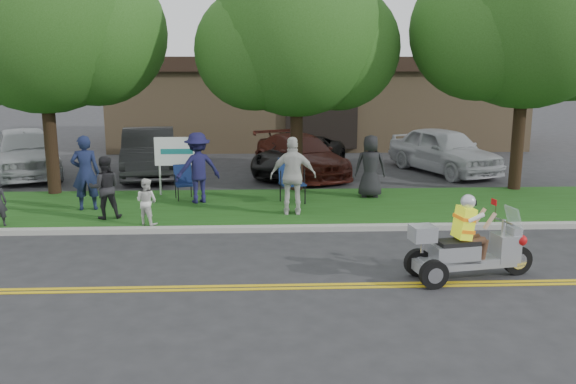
{
  "coord_description": "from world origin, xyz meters",
  "views": [
    {
      "loc": [
        -0.54,
        -10.46,
        3.85
      ],
      "look_at": [
        0.02,
        2.0,
        1.15
      ],
      "focal_mm": 38.0,
      "sensor_mm": 36.0,
      "label": 1
    }
  ],
  "objects_px": {
    "lawn_chair_a": "(291,177)",
    "parked_car_right": "(301,156)",
    "spectator_adult_left": "(86,173)",
    "spectator_adult_mid": "(105,187)",
    "parked_car_far_right": "(444,150)",
    "lawn_chair_b": "(184,180)",
    "parked_car_left": "(149,152)",
    "spectator_adult_right": "(293,176)",
    "parked_car_mid": "(300,156)",
    "parked_car_far_left": "(25,152)",
    "trike_scooter": "(467,250)"
  },
  "relations": [
    {
      "from": "spectator_adult_left",
      "to": "parked_car_mid",
      "type": "distance_m",
      "value": 7.84
    },
    {
      "from": "lawn_chair_a",
      "to": "parked_car_far_left",
      "type": "xyz_separation_m",
      "value": [
        -8.75,
        4.67,
        0.06
      ]
    },
    {
      "from": "parked_car_far_right",
      "to": "spectator_adult_mid",
      "type": "bearing_deg",
      "value": -170.07
    },
    {
      "from": "trike_scooter",
      "to": "parked_car_mid",
      "type": "bearing_deg",
      "value": 92.66
    },
    {
      "from": "spectator_adult_mid",
      "to": "parked_car_right",
      "type": "bearing_deg",
      "value": -144.72
    },
    {
      "from": "trike_scooter",
      "to": "spectator_adult_mid",
      "type": "distance_m",
      "value": 8.54
    },
    {
      "from": "parked_car_right",
      "to": "spectator_adult_mid",
      "type": "bearing_deg",
      "value": -152.62
    },
    {
      "from": "spectator_adult_mid",
      "to": "parked_car_far_left",
      "type": "bearing_deg",
      "value": -70.17
    },
    {
      "from": "lawn_chair_a",
      "to": "spectator_adult_left",
      "type": "height_order",
      "value": "spectator_adult_left"
    },
    {
      "from": "lawn_chair_b",
      "to": "parked_car_mid",
      "type": "relative_size",
      "value": 0.2
    },
    {
      "from": "parked_car_far_right",
      "to": "parked_car_mid",
      "type": "bearing_deg",
      "value": 158.59
    },
    {
      "from": "lawn_chair_a",
      "to": "parked_car_right",
      "type": "relative_size",
      "value": 0.25
    },
    {
      "from": "lawn_chair_b",
      "to": "parked_car_mid",
      "type": "distance_m",
      "value": 5.38
    },
    {
      "from": "spectator_adult_left",
      "to": "parked_car_far_right",
      "type": "relative_size",
      "value": 0.41
    },
    {
      "from": "spectator_adult_left",
      "to": "spectator_adult_right",
      "type": "relative_size",
      "value": 0.99
    },
    {
      "from": "spectator_adult_mid",
      "to": "spectator_adult_left",
      "type": "bearing_deg",
      "value": -66.64
    },
    {
      "from": "parked_car_mid",
      "to": "parked_car_right",
      "type": "height_order",
      "value": "parked_car_right"
    },
    {
      "from": "spectator_adult_left",
      "to": "parked_car_right",
      "type": "relative_size",
      "value": 0.4
    },
    {
      "from": "parked_car_right",
      "to": "lawn_chair_b",
      "type": "bearing_deg",
      "value": -154.12
    },
    {
      "from": "lawn_chair_b",
      "to": "spectator_adult_mid",
      "type": "height_order",
      "value": "spectator_adult_mid"
    },
    {
      "from": "spectator_adult_mid",
      "to": "lawn_chair_b",
      "type": "bearing_deg",
      "value": -141.79
    },
    {
      "from": "lawn_chair_a",
      "to": "spectator_adult_left",
      "type": "distance_m",
      "value": 5.3
    },
    {
      "from": "trike_scooter",
      "to": "parked_car_far_right",
      "type": "bearing_deg",
      "value": 65.64
    },
    {
      "from": "spectator_adult_left",
      "to": "parked_car_mid",
      "type": "height_order",
      "value": "spectator_adult_left"
    },
    {
      "from": "spectator_adult_left",
      "to": "parked_car_far_left",
      "type": "relative_size",
      "value": 0.39
    },
    {
      "from": "lawn_chair_a",
      "to": "lawn_chair_b",
      "type": "xyz_separation_m",
      "value": [
        -2.94,
        0.52,
        -0.14
      ]
    },
    {
      "from": "spectator_adult_right",
      "to": "parked_car_mid",
      "type": "height_order",
      "value": "spectator_adult_right"
    },
    {
      "from": "spectator_adult_mid",
      "to": "parked_car_mid",
      "type": "bearing_deg",
      "value": -143.39
    },
    {
      "from": "lawn_chair_a",
      "to": "parked_car_right",
      "type": "height_order",
      "value": "parked_car_right"
    },
    {
      "from": "spectator_adult_left",
      "to": "parked_car_far_right",
      "type": "distance_m",
      "value": 12.04
    },
    {
      "from": "trike_scooter",
      "to": "parked_car_far_right",
      "type": "distance_m",
      "value": 10.81
    },
    {
      "from": "parked_car_right",
      "to": "trike_scooter",
      "type": "bearing_deg",
      "value": -99.16
    },
    {
      "from": "spectator_adult_left",
      "to": "spectator_adult_mid",
      "type": "relative_size",
      "value": 1.26
    },
    {
      "from": "parked_car_far_left",
      "to": "parked_car_mid",
      "type": "xyz_separation_m",
      "value": [
        9.28,
        -0.04,
        -0.19
      ]
    },
    {
      "from": "lawn_chair_a",
      "to": "spectator_adult_mid",
      "type": "relative_size",
      "value": 0.78
    },
    {
      "from": "spectator_adult_left",
      "to": "parked_car_far_left",
      "type": "xyz_separation_m",
      "value": [
        -3.5,
        5.34,
        -0.23
      ]
    },
    {
      "from": "parked_car_far_left",
      "to": "parked_car_left",
      "type": "relative_size",
      "value": 1.01
    },
    {
      "from": "spectator_adult_mid",
      "to": "parked_car_far_left",
      "type": "height_order",
      "value": "parked_car_far_left"
    },
    {
      "from": "lawn_chair_a",
      "to": "parked_car_far_right",
      "type": "distance_m",
      "value": 7.24
    },
    {
      "from": "parked_car_left",
      "to": "spectator_adult_right",
      "type": "bearing_deg",
      "value": -61.34
    },
    {
      "from": "parked_car_right",
      "to": "lawn_chair_a",
      "type": "bearing_deg",
      "value": -119.0
    },
    {
      "from": "spectator_adult_left",
      "to": "lawn_chair_b",
      "type": "bearing_deg",
      "value": -162.36
    },
    {
      "from": "parked_car_far_left",
      "to": "parked_car_right",
      "type": "height_order",
      "value": "parked_car_far_left"
    },
    {
      "from": "trike_scooter",
      "to": "parked_car_right",
      "type": "bearing_deg",
      "value": 92.9
    },
    {
      "from": "parked_car_mid",
      "to": "parked_car_left",
      "type": "bearing_deg",
      "value": -155.28
    },
    {
      "from": "parked_car_left",
      "to": "parked_car_mid",
      "type": "bearing_deg",
      "value": -8.19
    },
    {
      "from": "parked_car_right",
      "to": "parked_car_left",
      "type": "bearing_deg",
      "value": 155.9
    },
    {
      "from": "lawn_chair_a",
      "to": "parked_car_right",
      "type": "bearing_deg",
      "value": 68.9
    },
    {
      "from": "spectator_adult_right",
      "to": "parked_car_far_left",
      "type": "height_order",
      "value": "spectator_adult_right"
    },
    {
      "from": "spectator_adult_left",
      "to": "parked_car_left",
      "type": "relative_size",
      "value": 0.4
    }
  ]
}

